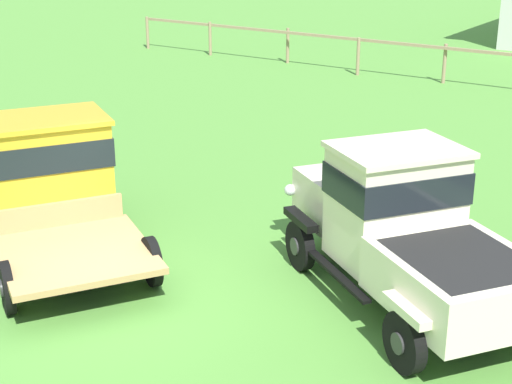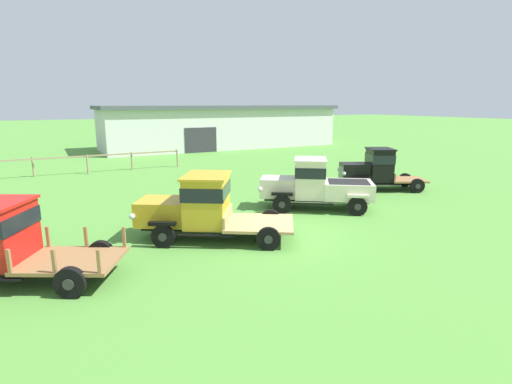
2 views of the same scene
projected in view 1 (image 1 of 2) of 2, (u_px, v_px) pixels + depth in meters
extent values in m
plane|color=#518E38|center=(110.00, 302.00, 11.70)|extent=(240.00, 240.00, 0.00)
cylinder|color=#997F60|center=(444.00, 64.00, 26.05)|extent=(0.12, 0.12, 1.31)
cylinder|color=#997F60|center=(358.00, 56.00, 27.30)|extent=(0.12, 0.12, 1.31)
cylinder|color=#997F60|center=(288.00, 46.00, 29.44)|extent=(0.12, 0.12, 1.31)
cylinder|color=#997F60|center=(210.00, 39.00, 31.01)|extent=(0.12, 0.12, 1.31)
cylinder|color=#997F60|center=(147.00, 33.00, 32.48)|extent=(0.12, 0.12, 1.31)
cube|color=#997F60|center=(319.00, 36.00, 28.27)|extent=(16.25, 0.08, 0.10)
cylinder|color=black|center=(98.00, 191.00, 15.09)|extent=(0.74, 0.53, 0.79)
cylinder|color=#2D2D2D|center=(103.00, 191.00, 15.12)|extent=(0.25, 0.17, 0.28)
cylinder|color=black|center=(7.00, 288.00, 11.27)|extent=(0.74, 0.53, 0.79)
cylinder|color=#2D2D2D|center=(1.00, 289.00, 11.23)|extent=(0.25, 0.17, 0.28)
cylinder|color=black|center=(152.00, 261.00, 12.10)|extent=(0.74, 0.53, 0.79)
cylinder|color=#2D2D2D|center=(157.00, 261.00, 12.13)|extent=(0.25, 0.17, 0.28)
cube|color=black|center=(57.00, 225.00, 13.28)|extent=(4.87, 3.64, 0.12)
cube|color=gold|center=(36.00, 167.00, 14.70)|extent=(2.27, 2.20, 0.85)
cube|color=silver|center=(29.00, 157.00, 15.43)|extent=(0.68, 1.04, 0.64)
sphere|color=silver|center=(70.00, 149.00, 15.73)|extent=(0.20, 0.20, 0.20)
cube|color=black|center=(97.00, 170.00, 14.93)|extent=(0.88, 0.65, 0.12)
cube|color=gold|center=(49.00, 170.00, 13.23)|extent=(2.16, 2.34, 1.68)
cube|color=black|center=(47.00, 148.00, 13.10)|extent=(2.23, 2.40, 0.47)
cube|color=gold|center=(44.00, 119.00, 12.93)|extent=(2.32, 2.48, 0.08)
cube|color=black|center=(116.00, 214.00, 13.83)|extent=(1.70, 1.13, 0.05)
cube|color=tan|center=(76.00, 254.00, 11.92)|extent=(3.14, 3.10, 0.10)
cube|color=tan|center=(60.00, 215.00, 12.80)|extent=(1.15, 1.79, 0.44)
cylinder|color=black|center=(300.00, 246.00, 12.64)|extent=(0.77, 0.61, 0.81)
cylinder|color=#2D2D2D|center=(294.00, 246.00, 12.60)|extent=(0.25, 0.19, 0.29)
cylinder|color=black|center=(406.00, 229.00, 13.30)|extent=(0.77, 0.61, 0.81)
cylinder|color=#2D2D2D|center=(411.00, 228.00, 13.34)|extent=(0.25, 0.19, 0.29)
cylinder|color=black|center=(404.00, 342.00, 9.83)|extent=(0.77, 0.61, 0.81)
cylinder|color=#2D2D2D|center=(397.00, 344.00, 9.79)|extent=(0.25, 0.19, 0.29)
cube|color=black|center=(401.00, 268.00, 11.66)|extent=(4.36, 3.50, 0.12)
cube|color=beige|center=(349.00, 200.00, 12.98)|extent=(2.07, 2.02, 0.85)
cube|color=silver|center=(329.00, 188.00, 13.66)|extent=(0.67, 0.92, 0.64)
sphere|color=silver|center=(290.00, 190.00, 13.39)|extent=(0.20, 0.20, 0.20)
sphere|color=silver|center=(366.00, 180.00, 13.89)|extent=(0.20, 0.20, 0.20)
cube|color=black|center=(301.00, 219.00, 12.48)|extent=(0.88, 0.70, 0.12)
cube|color=black|center=(408.00, 204.00, 13.15)|extent=(0.88, 0.70, 0.12)
cube|color=beige|center=(395.00, 206.00, 11.60)|extent=(2.04, 2.15, 1.67)
cube|color=black|center=(396.00, 182.00, 11.47)|extent=(2.10, 2.21, 0.47)
cube|color=beige|center=(398.00, 149.00, 11.30)|extent=(2.19, 2.29, 0.08)
cube|color=black|center=(338.00, 276.00, 11.47)|extent=(1.54, 1.14, 0.05)
cube|color=black|center=(450.00, 256.00, 12.12)|extent=(1.54, 1.14, 0.05)
cube|color=beige|center=(459.00, 282.00, 10.26)|extent=(2.78, 2.70, 0.74)
cube|color=black|center=(462.00, 259.00, 10.15)|extent=(2.34, 2.28, 0.06)
cube|color=beige|center=(407.00, 310.00, 9.67)|extent=(0.85, 0.68, 0.12)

